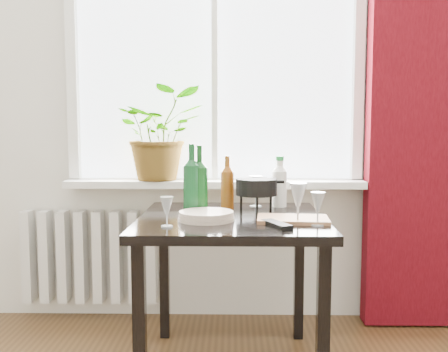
{
  "coord_description": "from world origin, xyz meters",
  "views": [
    {
      "loc": [
        0.11,
        -0.73,
        1.15
      ],
      "look_at": [
        0.07,
        1.55,
        0.93
      ],
      "focal_mm": 40.0,
      "sensor_mm": 36.0,
      "label": 1
    }
  ],
  "objects_px": {
    "wineglass_far_right": "(318,208)",
    "plate_stack": "(206,216)",
    "cutting_board": "(293,219)",
    "wineglass_back_left": "(189,192)",
    "tv_remote": "(277,224)",
    "wineglass_front_left": "(167,212)",
    "table": "(231,236)",
    "wineglass_back_center": "(256,191)",
    "cleaning_bottle": "(280,182)",
    "fondue_pot": "(256,194)",
    "radiator": "(90,256)",
    "potted_plant": "(160,134)",
    "wineglass_front_right": "(298,203)",
    "bottle_amber": "(227,182)",
    "wine_bottle_right": "(200,179)",
    "wine_bottle_left": "(192,179)"
  },
  "relations": [
    {
      "from": "wine_bottle_right",
      "to": "wineglass_back_center",
      "type": "distance_m",
      "value": 0.36
    },
    {
      "from": "bottle_amber",
      "to": "radiator",
      "type": "bearing_deg",
      "value": 154.1
    },
    {
      "from": "table",
      "to": "wine_bottle_left",
      "type": "distance_m",
      "value": 0.33
    },
    {
      "from": "plate_stack",
      "to": "cutting_board",
      "type": "relative_size",
      "value": 0.81
    },
    {
      "from": "wine_bottle_right",
      "to": "bottle_amber",
      "type": "distance_m",
      "value": 0.22
    },
    {
      "from": "wine_bottle_left",
      "to": "bottle_amber",
      "type": "bearing_deg",
      "value": 48.21
    },
    {
      "from": "wineglass_back_left",
      "to": "plate_stack",
      "type": "xyz_separation_m",
      "value": [
        0.1,
        -0.34,
        -0.06
      ]
    },
    {
      "from": "radiator",
      "to": "wineglass_back_center",
      "type": "bearing_deg",
      "value": -19.97
    },
    {
      "from": "table",
      "to": "wineglass_back_center",
      "type": "xyz_separation_m",
      "value": [
        0.12,
        0.28,
        0.18
      ]
    },
    {
      "from": "table",
      "to": "wineglass_back_left",
      "type": "bearing_deg",
      "value": 131.87
    },
    {
      "from": "wineglass_back_left",
      "to": "wineglass_front_left",
      "type": "bearing_deg",
      "value": -95.72
    },
    {
      "from": "wine_bottle_right",
      "to": "wineglass_back_left",
      "type": "height_order",
      "value": "wine_bottle_right"
    },
    {
      "from": "table",
      "to": "potted_plant",
      "type": "height_order",
      "value": "potted_plant"
    },
    {
      "from": "wineglass_back_center",
      "to": "cutting_board",
      "type": "relative_size",
      "value": 0.54
    },
    {
      "from": "table",
      "to": "bottle_amber",
      "type": "xyz_separation_m",
      "value": [
        -0.02,
        0.23,
        0.23
      ]
    },
    {
      "from": "potted_plant",
      "to": "cutting_board",
      "type": "relative_size",
      "value": 1.74
    },
    {
      "from": "table",
      "to": "fondue_pot",
      "type": "bearing_deg",
      "value": 54.55
    },
    {
      "from": "radiator",
      "to": "wineglass_front_right",
      "type": "xyz_separation_m",
      "value": [
        1.14,
        -0.79,
        0.45
      ]
    },
    {
      "from": "wineglass_front_left",
      "to": "wineglass_far_right",
      "type": "bearing_deg",
      "value": 4.02
    },
    {
      "from": "potted_plant",
      "to": "tv_remote",
      "type": "bearing_deg",
      "value": -54.55
    },
    {
      "from": "radiator",
      "to": "wine_bottle_right",
      "type": "bearing_deg",
      "value": -39.38
    },
    {
      "from": "radiator",
      "to": "plate_stack",
      "type": "height_order",
      "value": "plate_stack"
    },
    {
      "from": "wineglass_front_left",
      "to": "wine_bottle_right",
      "type": "bearing_deg",
      "value": 69.82
    },
    {
      "from": "radiator",
      "to": "wineglass_back_left",
      "type": "height_order",
      "value": "wineglass_back_left"
    },
    {
      "from": "bottle_amber",
      "to": "wineglass_front_right",
      "type": "xyz_separation_m",
      "value": [
        0.31,
        -0.39,
        -0.05
      ]
    },
    {
      "from": "potted_plant",
      "to": "wineglass_far_right",
      "type": "height_order",
      "value": "potted_plant"
    },
    {
      "from": "wineglass_front_right",
      "to": "cutting_board",
      "type": "distance_m",
      "value": 0.09
    },
    {
      "from": "wine_bottle_left",
      "to": "radiator",
      "type": "bearing_deg",
      "value": 138.48
    },
    {
      "from": "wineglass_front_left",
      "to": "tv_remote",
      "type": "relative_size",
      "value": 0.73
    },
    {
      "from": "potted_plant",
      "to": "plate_stack",
      "type": "bearing_deg",
      "value": -66.91
    },
    {
      "from": "wineglass_back_left",
      "to": "tv_remote",
      "type": "height_order",
      "value": "wineglass_back_left"
    },
    {
      "from": "wineglass_front_right",
      "to": "tv_remote",
      "type": "height_order",
      "value": "wineglass_front_right"
    },
    {
      "from": "wineglass_far_right",
      "to": "fondue_pot",
      "type": "xyz_separation_m",
      "value": [
        -0.24,
        0.38,
        0.01
      ]
    },
    {
      "from": "wine_bottle_right",
      "to": "plate_stack",
      "type": "bearing_deg",
      "value": -76.0
    },
    {
      "from": "tv_remote",
      "to": "cleaning_bottle",
      "type": "bearing_deg",
      "value": 57.86
    },
    {
      "from": "wineglass_front_right",
      "to": "wineglass_back_center",
      "type": "xyz_separation_m",
      "value": [
        -0.16,
        0.44,
        -0.01
      ]
    },
    {
      "from": "wineglass_front_left",
      "to": "cleaning_bottle",
      "type": "bearing_deg",
      "value": 46.57
    },
    {
      "from": "wineglass_front_right",
      "to": "wine_bottle_left",
      "type": "bearing_deg",
      "value": 156.62
    },
    {
      "from": "wineglass_far_right",
      "to": "cutting_board",
      "type": "bearing_deg",
      "value": 133.41
    },
    {
      "from": "table",
      "to": "cleaning_bottle",
      "type": "xyz_separation_m",
      "value": [
        0.25,
        0.29,
        0.22
      ]
    },
    {
      "from": "table",
      "to": "fondue_pot",
      "type": "relative_size",
      "value": 3.63
    },
    {
      "from": "wineglass_back_left",
      "to": "cutting_board",
      "type": "height_order",
      "value": "wineglass_back_left"
    },
    {
      "from": "bottle_amber",
      "to": "cleaning_bottle",
      "type": "distance_m",
      "value": 0.28
    },
    {
      "from": "bottle_amber",
      "to": "plate_stack",
      "type": "bearing_deg",
      "value": -105.11
    },
    {
      "from": "tv_remote",
      "to": "plate_stack",
      "type": "bearing_deg",
      "value": 129.95
    },
    {
      "from": "plate_stack",
      "to": "tv_remote",
      "type": "distance_m",
      "value": 0.33
    },
    {
      "from": "wineglass_far_right",
      "to": "plate_stack",
      "type": "bearing_deg",
      "value": 167.09
    },
    {
      "from": "bottle_amber",
      "to": "wineglass_back_center",
      "type": "distance_m",
      "value": 0.16
    },
    {
      "from": "fondue_pot",
      "to": "cutting_board",
      "type": "height_order",
      "value": "fondue_pot"
    },
    {
      "from": "table",
      "to": "wineglass_front_right",
      "type": "relative_size",
      "value": 4.76
    }
  ]
}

